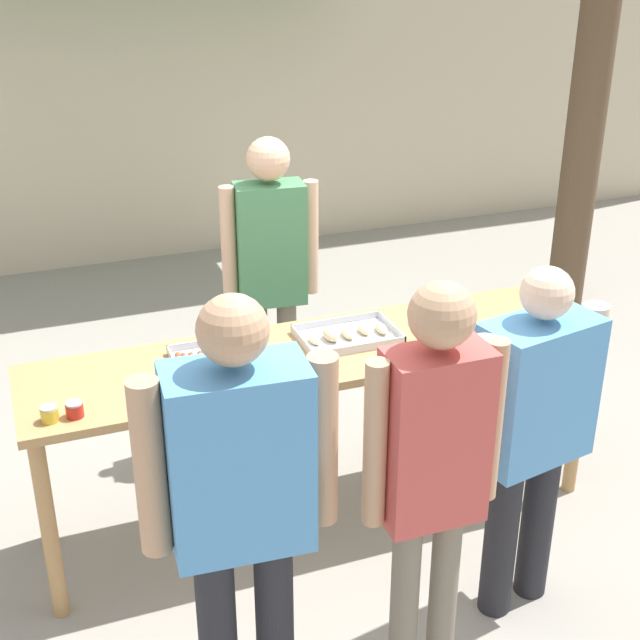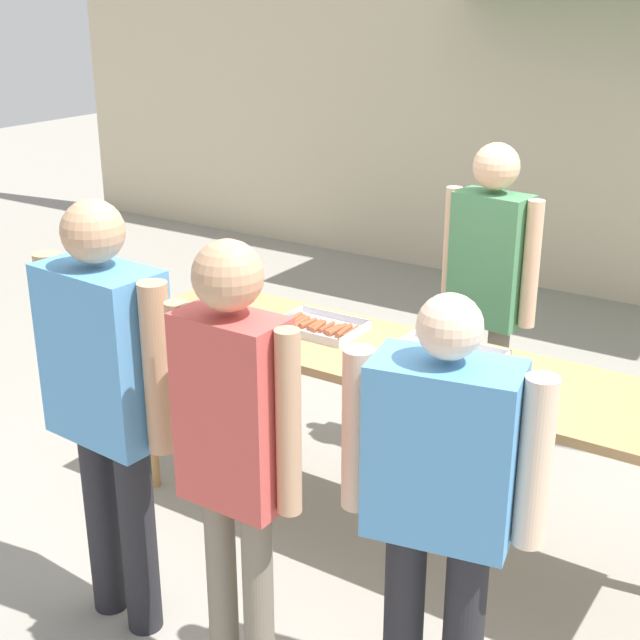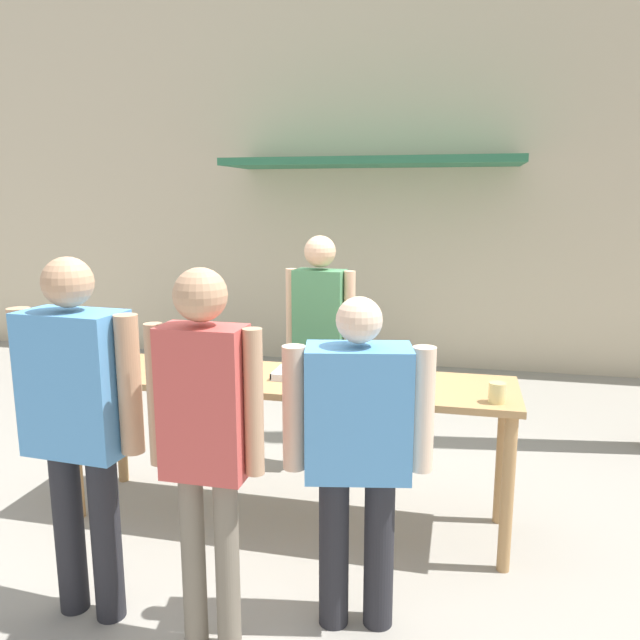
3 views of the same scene
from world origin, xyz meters
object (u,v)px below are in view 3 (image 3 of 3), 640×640
condiment_jar_ketchup (98,370)px  person_customer_with_cup (358,440)px  beer_cup (497,393)px  person_customer_holding_hotdog (78,412)px  food_tray_sausages (215,368)px  person_customer_waiting_in_line (205,426)px  food_tray_buns (314,373)px  condiment_jar_mustard (84,369)px  person_server_behind_table (320,330)px

condiment_jar_ketchup → person_customer_with_cup: bearing=-20.8°
beer_cup → person_customer_holding_hotdog: bearing=-155.4°
food_tray_sausages → person_customer_waiting_in_line: size_ratio=0.22×
beer_cup → person_customer_holding_hotdog: 2.12m
person_customer_holding_hotdog → person_customer_waiting_in_line: size_ratio=1.01×
food_tray_buns → person_customer_with_cup: 1.03m
person_customer_holding_hotdog → food_tray_buns: bearing=-122.5°
condiment_jar_mustard → person_customer_holding_hotdog: (0.55, -0.87, 0.07)m
food_tray_sausages → condiment_jar_ketchup: bearing=-157.1°
person_server_behind_table → person_customer_waiting_in_line: (-0.04, -2.01, -0.01)m
person_server_behind_table → person_customer_holding_hotdog: 2.05m
condiment_jar_mustard → person_server_behind_table: 1.64m
person_customer_holding_hotdog → condiment_jar_mustard: bearing=-53.7°
condiment_jar_mustard → person_customer_with_cup: person_customer_with_cup is taller
beer_cup → person_customer_with_cup: person_customer_with_cup is taller
food_tray_buns → person_server_behind_table: size_ratio=0.27×
condiment_jar_mustard → person_customer_with_cup: (1.83, -0.66, -0.04)m
condiment_jar_mustard → person_customer_holding_hotdog: person_customer_holding_hotdog is taller
food_tray_sausages → condiment_jar_mustard: (-0.75, -0.28, 0.02)m
food_tray_sausages → person_customer_waiting_in_line: person_customer_waiting_in_line is taller
food_tray_sausages → person_customer_with_cup: 1.43m
person_customer_holding_hotdog → condiment_jar_ketchup: bearing=-58.6°
food_tray_buns → person_customer_with_cup: size_ratio=0.29×
food_tray_buns → person_customer_waiting_in_line: bearing=-98.3°
condiment_jar_mustard → person_customer_with_cup: size_ratio=0.04×
person_server_behind_table → person_customer_holding_hotdog: person_customer_holding_hotdog is taller
food_tray_sausages → food_tray_buns: bearing=-0.1°
person_customer_waiting_in_line → condiment_jar_mustard: bearing=-37.6°
condiment_jar_mustard → beer_cup: 2.47m
beer_cup → person_customer_waiting_in_line: 1.58m
food_tray_sausages → food_tray_buns: food_tray_buns is taller
condiment_jar_ketchup → person_server_behind_table: (1.17, 1.05, 0.09)m
condiment_jar_ketchup → person_customer_holding_hotdog: size_ratio=0.04×
person_server_behind_table → food_tray_sausages: bearing=-117.2°
food_tray_buns → condiment_jar_ketchup: bearing=-168.0°
condiment_jar_mustard → person_customer_with_cup: bearing=-19.8°
food_tray_sausages → person_customer_holding_hotdog: bearing=-100.1°
food_tray_sausages → person_customer_waiting_in_line: bearing=-69.3°
condiment_jar_ketchup → condiment_jar_mustard: bearing=179.7°
person_customer_waiting_in_line → food_tray_sausages: bearing=-68.8°
person_customer_with_cup → food_tray_sausages: bearing=-52.1°
condiment_jar_mustard → beer_cup: size_ratio=0.65×
beer_cup → person_customer_with_cup: (-0.64, -0.67, -0.06)m
condiment_jar_ketchup → person_server_behind_table: size_ratio=0.04×
food_tray_buns → person_server_behind_table: (-0.14, 0.77, 0.11)m
condiment_jar_ketchup → beer_cup: bearing=0.2°
person_customer_holding_hotdog → person_customer_waiting_in_line: bearing=176.7°
condiment_jar_mustard → person_customer_waiting_in_line: 1.56m
condiment_jar_mustard → person_customer_holding_hotdog: 1.03m
food_tray_sausages → condiment_jar_ketchup: size_ratio=5.47×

